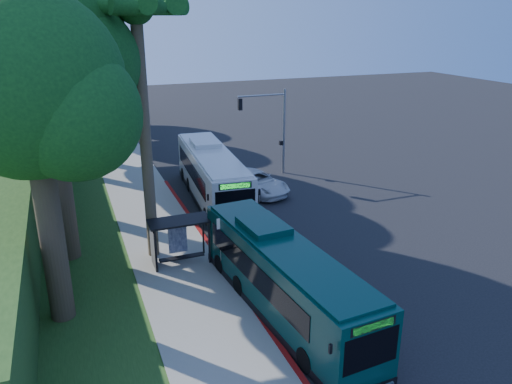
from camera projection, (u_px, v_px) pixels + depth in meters
name	position (u px, v px, depth m)	size (l,w,h in m)	color
ground	(279.00, 224.00, 31.71)	(140.00, 140.00, 0.00)	black
sidewalk	(165.00, 241.00, 29.19)	(4.50, 70.00, 0.12)	gray
red_curb	(223.00, 265.00, 26.46)	(0.25, 30.00, 0.13)	maroon
grass_verge	(60.00, 224.00, 31.64)	(8.00, 70.00, 0.06)	#234719
bus_shelter	(175.00, 233.00, 26.11)	(3.20, 1.51, 2.55)	black
stop_sign_pole	(221.00, 239.00, 24.77)	(0.35, 0.06, 3.17)	gray
traffic_signal_pole	(273.00, 122.00, 40.30)	(4.10, 0.30, 7.00)	gray
palm_tree	(136.00, 19.00, 23.43)	(4.20, 4.20, 14.40)	#4C3F2D
tree_0	(44.00, 46.00, 23.69)	(8.40, 8.00, 15.70)	#382B1E
tree_1	(24.00, 12.00, 29.87)	(10.50, 10.00, 18.26)	#382B1E
tree_2	(55.00, 44.00, 38.15)	(8.82, 8.40, 15.12)	#382B1E
tree_3	(28.00, 22.00, 43.99)	(10.08, 9.60, 17.28)	#382B1E
tree_4	(59.00, 43.00, 52.62)	(8.40, 8.00, 14.14)	#382B1E
tree_5	(68.00, 47.00, 60.24)	(7.35, 7.00, 12.86)	#382B1E
tree_6	(33.00, 96.00, 18.76)	(7.56, 7.20, 13.74)	#382B1E
white_bus	(212.00, 174.00, 35.39)	(3.77, 13.23, 3.89)	silver
teal_bus	(283.00, 276.00, 21.92)	(3.56, 12.24, 3.60)	#09332F
pickup	(255.00, 182.00, 37.13)	(2.71, 5.88, 1.63)	silver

